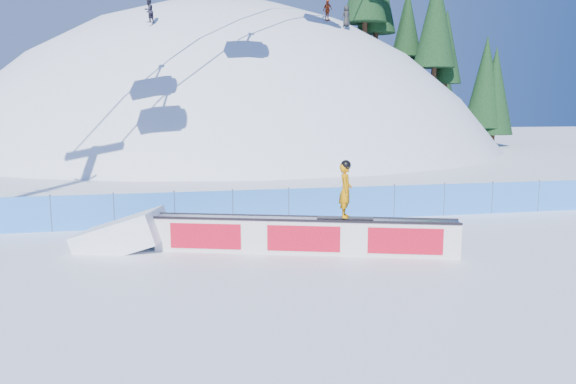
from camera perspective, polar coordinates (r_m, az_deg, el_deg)
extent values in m
plane|color=white|center=(16.17, 6.75, -6.12)|extent=(160.00, 160.00, 0.00)
sphere|color=silver|center=(61.20, -6.13, -12.41)|extent=(64.00, 64.00, 64.00)
cylinder|color=#372216|center=(56.05, 9.29, 15.52)|extent=(0.50, 0.50, 1.40)
cylinder|color=#372216|center=(58.71, 10.66, 14.19)|extent=(0.50, 0.50, 1.40)
cone|color=black|center=(59.26, 10.78, 18.27)|extent=(3.20, 3.20, 7.28)
cylinder|color=#372216|center=(58.54, 11.83, 13.45)|extent=(0.50, 0.50, 1.40)
cone|color=black|center=(59.06, 11.97, 17.66)|extent=(3.31, 3.31, 7.51)
cylinder|color=#372216|center=(59.29, 12.10, 13.06)|extent=(0.50, 0.50, 1.40)
cone|color=black|center=(59.87, 12.26, 17.77)|extent=(3.81, 3.81, 8.66)
cylinder|color=#372216|center=(60.25, 13.77, 11.47)|extent=(0.50, 0.50, 1.40)
cone|color=black|center=(60.78, 13.97, 16.67)|extent=(4.32, 4.32, 9.83)
cylinder|color=#372216|center=(58.24, 16.37, 9.61)|extent=(0.50, 0.50, 1.40)
cone|color=black|center=(58.45, 16.55, 13.45)|extent=(2.92, 2.92, 6.65)
cylinder|color=#372216|center=(58.53, 17.14, 8.70)|extent=(0.50, 0.50, 1.40)
cone|color=black|center=(58.75, 17.36, 13.43)|extent=(3.74, 3.74, 8.49)
cylinder|color=#372216|center=(61.48, 20.08, 5.02)|extent=(0.50, 0.50, 1.40)
cone|color=black|center=(61.38, 20.28, 8.68)|extent=(2.93, 2.93, 6.67)
cylinder|color=#372216|center=(67.12, 19.13, 5.35)|extent=(0.50, 0.50, 1.40)
cone|color=black|center=(67.03, 19.30, 8.61)|extent=(2.84, 2.84, 6.45)
cylinder|color=#372216|center=(64.46, 21.33, 5.10)|extent=(0.50, 0.50, 1.40)
cone|color=black|center=(64.36, 21.52, 8.44)|extent=(2.78, 2.78, 6.31)
cube|color=#2E79E0|center=(20.26, 2.84, -1.27)|extent=(22.00, 0.03, 1.20)
cylinder|color=#3C4B6D|center=(20.07, -22.95, -1.92)|extent=(0.05, 0.05, 1.30)
cylinder|color=#3C4B6D|center=(19.76, -17.26, -1.78)|extent=(0.05, 0.05, 1.30)
cylinder|color=#3C4B6D|center=(19.65, -11.45, -1.61)|extent=(0.05, 0.05, 1.30)
cylinder|color=#3C4B6D|center=(19.74, -5.64, -1.43)|extent=(0.05, 0.05, 1.30)
cylinder|color=#3C4B6D|center=(20.03, 0.06, -1.23)|extent=(0.05, 0.05, 1.30)
cylinder|color=#3C4B6D|center=(20.52, 5.55, -1.03)|extent=(0.05, 0.05, 1.30)
cylinder|color=#3C4B6D|center=(21.18, 10.73, -0.83)|extent=(0.05, 0.05, 1.30)
cylinder|color=#3C4B6D|center=(22.01, 15.56, -0.65)|extent=(0.05, 0.05, 1.30)
cylinder|color=#3C4B6D|center=(22.98, 20.02, -0.47)|extent=(0.05, 0.05, 1.30)
cylinder|color=#3C4B6D|center=(24.07, 24.09, -0.30)|extent=(0.05, 0.05, 1.30)
cube|color=silver|center=(15.90, 1.66, -4.52)|extent=(8.34, 3.07, 0.96)
cube|color=#8F929D|center=(15.79, 1.67, -2.75)|extent=(8.26, 3.07, 0.04)
cube|color=black|center=(15.51, 1.59, -2.92)|extent=(8.19, 2.59, 0.06)
cube|color=black|center=(16.07, 1.75, -2.51)|extent=(8.19, 2.59, 0.06)
cube|color=red|center=(15.63, 1.58, -4.76)|extent=(7.77, 2.45, 0.72)
cube|color=red|center=(16.17, 1.74, -4.30)|extent=(7.77, 2.45, 0.72)
cube|color=black|center=(15.74, 5.82, -2.61)|extent=(1.58, 0.74, 0.03)
imported|color=#D18104|center=(15.60, 5.86, 0.16)|extent=(0.53, 0.64, 1.51)
sphere|color=black|center=(15.51, 5.90, 2.74)|extent=(0.28, 0.28, 0.28)
imported|color=black|center=(43.20, -13.96, 17.43)|extent=(0.99, 1.02, 1.65)
imported|color=#9B3516|center=(47.26, 4.04, 17.96)|extent=(0.84, 1.04, 1.65)
imported|color=black|center=(47.86, 5.95, 17.35)|extent=(0.93, 0.76, 1.65)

